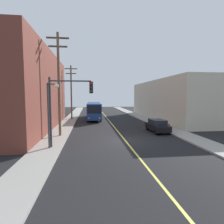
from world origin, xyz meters
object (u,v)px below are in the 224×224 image
at_px(city_bus, 94,110).
at_px(utility_pole_mid, 71,90).
at_px(street_lamp_left, 51,106).
at_px(parked_car_black, 157,126).
at_px(traffic_signal_left_corner, 68,99).
at_px(fire_hydrant, 169,126).
at_px(utility_pole_near, 59,80).

distance_m(city_bus, utility_pole_mid, 5.86).
bearing_deg(street_lamp_left, parked_car_black, 27.93).
relative_size(parked_car_black, utility_pole_mid, 0.44).
relative_size(parked_car_black, traffic_signal_left_corner, 0.74).
bearing_deg(traffic_signal_left_corner, parked_car_black, 29.99).
xyz_separation_m(city_bus, fire_hydrant, (9.57, -13.69, -1.23)).
bearing_deg(street_lamp_left, utility_pole_mid, 90.55).
bearing_deg(utility_pole_near, traffic_signal_left_corner, -72.39).
height_order(utility_pole_near, fire_hydrant, utility_pole_near).
bearing_deg(utility_pole_near, fire_hydrant, 8.65).
bearing_deg(city_bus, street_lamp_left, -101.17).
xyz_separation_m(parked_car_black, utility_pole_near, (-11.82, -1.19, 5.45)).
relative_size(city_bus, utility_pole_mid, 1.20).
xyz_separation_m(utility_pole_mid, traffic_signal_left_corner, (1.61, -19.94, -1.44)).
distance_m(parked_car_black, utility_pole_mid, 19.02).
bearing_deg(parked_car_black, fire_hydrant, 24.88).
distance_m(utility_pole_near, fire_hydrant, 15.06).
bearing_deg(fire_hydrant, utility_pole_mid, 136.68).
bearing_deg(utility_pole_mid, city_bus, 8.00).
distance_m(traffic_signal_left_corner, street_lamp_left, 1.55).
relative_size(utility_pole_near, traffic_signal_left_corner, 1.87).
relative_size(city_bus, traffic_signal_left_corner, 2.03).
bearing_deg(utility_pole_near, parked_car_black, 5.74).
bearing_deg(parked_car_black, utility_pole_mid, 130.43).
xyz_separation_m(traffic_signal_left_corner, street_lamp_left, (-1.42, -0.27, -0.56)).
xyz_separation_m(city_bus, traffic_signal_left_corner, (-2.69, -20.54, 2.49)).
distance_m(city_bus, traffic_signal_left_corner, 20.87).
bearing_deg(utility_pole_near, street_lamp_left, -88.91).
bearing_deg(utility_pole_mid, street_lamp_left, -89.45).
bearing_deg(fire_hydrant, traffic_signal_left_corner, -150.79).
bearing_deg(fire_hydrant, city_bus, 124.96).
bearing_deg(traffic_signal_left_corner, utility_pole_near, 107.61).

